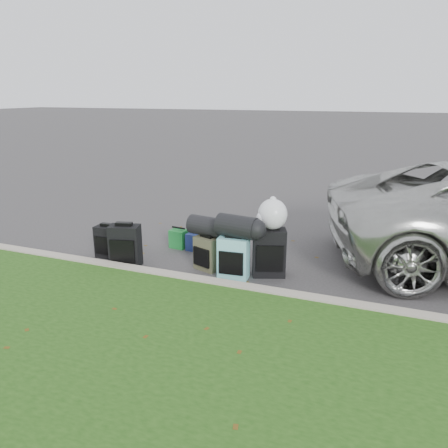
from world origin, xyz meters
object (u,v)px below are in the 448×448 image
(suitcase_small_black, at_px, (109,242))
(tote_green, at_px, (179,239))
(suitcase_large_black_left, at_px, (125,246))
(tote_navy, at_px, (195,242))
(suitcase_olive, at_px, (207,253))
(suitcase_large_black_right, at_px, (269,253))
(suitcase_teal, at_px, (234,258))

(suitcase_small_black, bearing_deg, tote_green, 42.29)
(suitcase_large_black_left, distance_m, tote_navy, 1.23)
(suitcase_olive, relative_size, tote_navy, 1.74)
(suitcase_large_black_left, relative_size, tote_navy, 2.23)
(suitcase_small_black, xyz_separation_m, suitcase_large_black_right, (2.56, 0.22, 0.09))
(tote_navy, bearing_deg, suitcase_large_black_right, -18.59)
(suitcase_large_black_left, height_order, suitcase_olive, suitcase_large_black_left)
(suitcase_olive, distance_m, suitcase_large_black_right, 0.92)
(suitcase_teal, bearing_deg, suitcase_small_black, 173.42)
(suitcase_teal, bearing_deg, suitcase_olive, 156.77)
(suitcase_small_black, distance_m, tote_green, 1.16)
(tote_green, bearing_deg, suitcase_small_black, -129.72)
(tote_navy, bearing_deg, suitcase_teal, -37.25)
(suitcase_small_black, relative_size, suitcase_large_black_left, 0.79)
(suitcase_large_black_left, bearing_deg, tote_navy, 40.92)
(suitcase_large_black_left, xyz_separation_m, suitcase_olive, (1.19, 0.33, -0.07))
(suitcase_teal, xyz_separation_m, tote_green, (-1.30, 0.85, -0.15))
(suitcase_large_black_right, bearing_deg, suitcase_teal, -168.39)
(suitcase_large_black_left, distance_m, suitcase_olive, 1.23)
(tote_navy, bearing_deg, suitcase_large_black_left, -120.42)
(suitcase_large_black_left, xyz_separation_m, tote_navy, (0.67, 1.02, -0.18))
(tote_green, bearing_deg, suitcase_large_black_left, -103.03)
(suitcase_small_black, bearing_deg, suitcase_large_black_left, -28.51)
(tote_navy, bearing_deg, suitcase_olive, -49.95)
(suitcase_teal, bearing_deg, suitcase_large_black_right, 26.21)
(suitcase_large_black_right, xyz_separation_m, tote_navy, (-1.42, 0.56, -0.20))
(suitcase_olive, height_order, suitcase_teal, suitcase_teal)
(suitcase_olive, height_order, tote_green, suitcase_olive)
(suitcase_olive, xyz_separation_m, tote_green, (-0.83, 0.70, -0.10))
(suitcase_large_black_left, height_order, tote_navy, suitcase_large_black_left)
(suitcase_large_black_right, height_order, tote_green, suitcase_large_black_right)
(suitcase_teal, height_order, tote_navy, suitcase_teal)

